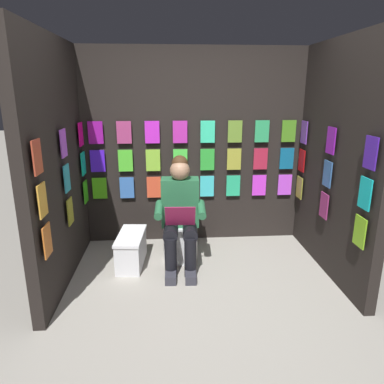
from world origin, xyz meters
TOP-DOWN VIEW (x-y plane):
  - ground_plane at (0.00, 0.00)m, footprint 30.00×30.00m
  - display_wall_back at (0.00, -1.81)m, footprint 2.73×0.14m
  - display_wall_left at (-1.37, -0.88)m, footprint 0.14×1.76m
  - display_wall_right at (1.37, -0.88)m, footprint 0.14×1.76m
  - toilet at (0.19, -1.27)m, footprint 0.41×0.56m
  - person_reading at (0.20, -1.05)m, footprint 0.54×0.69m
  - comic_longbox_near at (0.73, -1.09)m, footprint 0.32×0.62m

SIDE VIEW (x-z plane):
  - ground_plane at x=0.00m, z-range 0.00..0.00m
  - comic_longbox_near at x=0.73m, z-range 0.00..0.35m
  - toilet at x=0.19m, z-range -0.06..0.71m
  - person_reading at x=0.20m, z-range 0.00..1.20m
  - display_wall_back at x=0.00m, z-range 0.00..2.33m
  - display_wall_left at x=-1.37m, z-range 0.00..2.34m
  - display_wall_right at x=1.37m, z-range 0.00..2.34m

